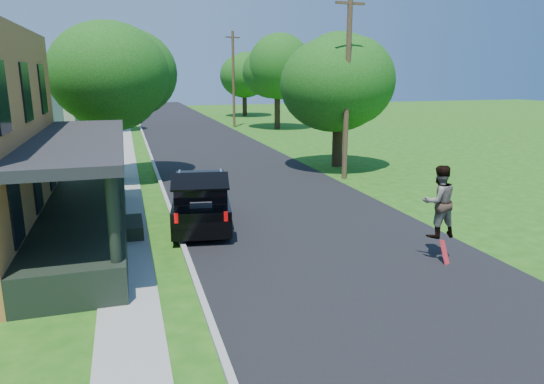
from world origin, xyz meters
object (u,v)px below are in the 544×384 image
object	(u,v)px
black_suv	(201,202)
skateboarder	(439,201)
tree_right_near	(339,69)
utility_pole_near	(347,86)

from	to	relation	value
black_suv	skateboarder	size ratio (longest dim) A/B	2.44
black_suv	tree_right_near	world-z (taller)	tree_right_near
black_suv	utility_pole_near	xyz separation A→B (m)	(7.70, 5.45, 3.56)
tree_right_near	black_suv	bearing A→B (deg)	-135.35
skateboarder	tree_right_near	world-z (taller)	tree_right_near
black_suv	tree_right_near	xyz separation A→B (m)	(8.67, 8.56, 4.31)
black_suv	tree_right_near	distance (m)	12.93
black_suv	tree_right_near	bearing A→B (deg)	53.23
skateboarder	tree_right_near	bearing A→B (deg)	-102.58
black_suv	skateboarder	world-z (taller)	skateboarder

